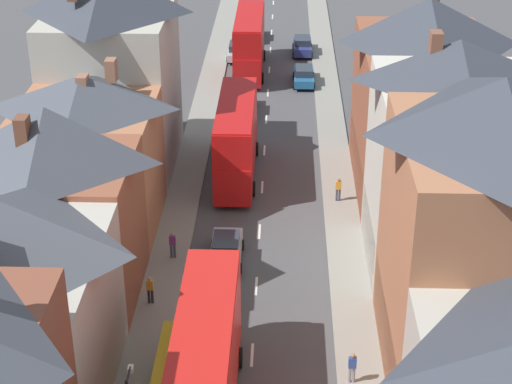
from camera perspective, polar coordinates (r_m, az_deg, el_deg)
pavement_left at (r=59.33m, az=-4.46°, el=1.33°), size 2.20×104.00×0.14m
pavement_right at (r=59.11m, az=5.42°, el=1.18°), size 2.20×104.00×0.14m
centre_line_dashes at (r=57.24m, az=0.42°, el=0.33°), size 0.14×97.80×0.01m
terrace_row_left at (r=38.79m, az=-15.65°, el=-4.74°), size 8.00×55.68×13.83m
terrace_row_right at (r=36.62m, az=15.74°, el=-5.93°), size 8.00×56.00×14.49m
double_decker_bus_lead at (r=37.04m, az=-3.37°, el=-11.27°), size 2.74×10.80×5.30m
double_decker_bus_mid_street at (r=57.72m, az=-1.33°, el=3.64°), size 2.74×10.80×5.30m
double_decker_bus_far_approaching at (r=77.98m, az=-0.45°, el=9.96°), size 2.74×10.80×5.30m
car_near_blue at (r=82.23m, az=-1.25°, el=9.40°), size 1.90×4.40×1.59m
car_near_silver at (r=75.66m, az=3.21°, el=7.77°), size 1.90×4.47×1.59m
car_parked_left_a at (r=88.42m, az=-0.17°, el=10.71°), size 1.90×4.48×1.68m
car_parked_right_a at (r=69.40m, az=-0.77°, el=6.02°), size 1.90×4.18×1.66m
car_mid_black at (r=48.61m, az=-2.01°, el=-3.83°), size 1.90×4.21×1.61m
car_parked_right_b at (r=83.77m, az=3.11°, el=9.74°), size 1.90×4.52×1.68m
delivery_van at (r=38.81m, az=-5.14°, el=-12.07°), size 2.20×5.20×2.41m
pedestrian_mid_left at (r=39.87m, az=6.44°, el=-11.47°), size 0.36×0.22×1.61m
pedestrian_mid_right at (r=45.12m, az=-7.08°, el=-6.40°), size 0.36×0.22×1.61m
pedestrian_far_left at (r=48.90m, az=-5.58°, el=-3.45°), size 0.36×0.22×1.61m
pedestrian_far_right at (r=55.07m, az=5.52°, el=0.26°), size 0.36×0.22×1.61m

